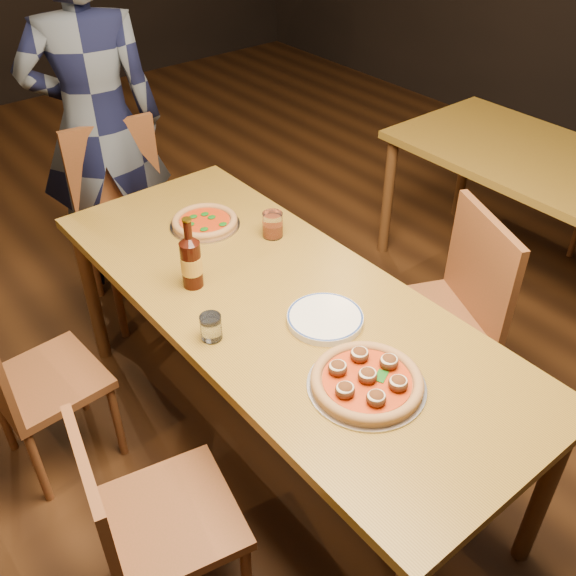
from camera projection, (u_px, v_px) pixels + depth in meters
ground at (281, 438)px, 2.69m from camera, size 9.00×9.00×0.00m
table_main at (279, 313)px, 2.28m from camera, size 0.80×2.00×0.75m
chair_main_nw at (169, 517)px, 1.91m from camera, size 0.47×0.47×0.85m
chair_main_sw at (47, 379)px, 2.40m from camera, size 0.40×0.40×0.81m
chair_main_e at (424, 321)px, 2.55m from camera, size 0.60×0.60×0.97m
chair_end at (135, 224)px, 3.14m from camera, size 0.51×0.51×0.98m
pizza_meatball at (367, 381)px, 1.88m from camera, size 0.35×0.35×0.06m
pizza_margherita at (205, 222)px, 2.61m from camera, size 0.29×0.29×0.04m
plate_stack at (325, 319)px, 2.13m from camera, size 0.25×0.25×0.02m
beer_bottle at (191, 263)px, 2.24m from camera, size 0.08×0.08×0.27m
water_glass at (211, 327)px, 2.04m from camera, size 0.07×0.07×0.09m
amber_glass at (273, 225)px, 2.53m from camera, size 0.08×0.08×0.10m
diner at (97, 126)px, 3.09m from camera, size 0.76×0.63×1.78m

